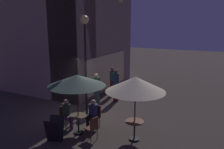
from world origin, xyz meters
TOP-DOWN VIEW (x-y plane):
  - ground_plane at (0.00, 0.00)m, footprint 60.00×60.00m
  - cafe_building at (3.42, 3.13)m, footprint 6.92×6.65m
  - street_lamp_near_corner at (0.49, 0.14)m, footprint 0.39×0.39m
  - menu_sandwich_board at (-2.23, -0.26)m, footprint 0.79×0.73m
  - cafe_table_0 at (-1.34, -0.67)m, footprint 0.69×0.69m
  - cafe_table_1 at (-0.85, -2.81)m, footprint 0.69×0.69m
  - patio_umbrella_0 at (-1.34, -0.67)m, footprint 2.16×2.16m
  - patio_umbrella_1 at (-0.85, -2.81)m, footprint 2.13×2.13m
  - cafe_chair_0 at (-0.55, -0.97)m, footprint 0.55×0.55m
  - cafe_chair_1 at (-1.11, 0.15)m, footprint 0.52×0.52m
  - cafe_chair_2 at (-1.57, -1.46)m, footprint 0.47×0.47m
  - patron_seated_0 at (-0.69, -0.91)m, footprint 0.55×0.47m
  - patron_seated_1 at (-1.15, 0.01)m, footprint 0.42×0.52m
  - patron_standing_2 at (2.73, -0.31)m, footprint 0.34×0.34m
  - patron_standing_3 at (1.16, -0.02)m, footprint 0.36×0.36m
  - patron_standing_4 at (3.52, 0.31)m, footprint 0.31×0.31m

SIDE VIEW (x-z plane):
  - ground_plane at x=0.00m, z-range 0.00..0.00m
  - menu_sandwich_board at x=-2.23m, z-range 0.01..0.90m
  - cafe_table_1 at x=-0.85m, z-range 0.15..0.89m
  - cafe_table_0 at x=-1.34m, z-range 0.15..0.90m
  - cafe_chair_2 at x=-1.57m, z-range 0.09..0.99m
  - cafe_chair_1 at x=-1.11m, z-range 0.09..0.99m
  - cafe_chair_0 at x=-0.55m, z-range 0.08..1.03m
  - patron_seated_1 at x=-1.15m, z-range 0.08..1.29m
  - patron_seated_0 at x=-0.69m, z-range 0.09..1.29m
  - patron_standing_4 at x=3.52m, z-range 0.01..1.72m
  - patron_standing_2 at x=2.73m, z-range 0.02..1.80m
  - patron_standing_3 at x=1.16m, z-range 0.01..1.85m
  - patio_umbrella_1 at x=-0.85m, z-range 0.92..3.32m
  - patio_umbrella_0 at x=-1.34m, z-range 0.95..3.30m
  - street_lamp_near_corner at x=0.49m, z-range 1.13..5.68m
  - cafe_building at x=3.42m, z-range -0.01..8.23m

